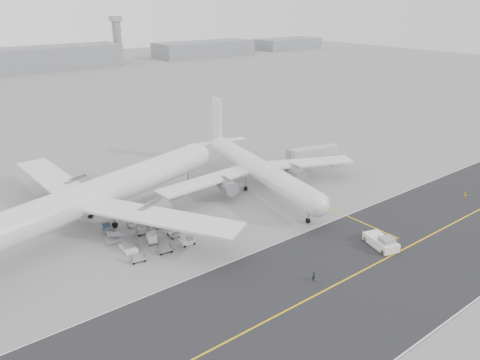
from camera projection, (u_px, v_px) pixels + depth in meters
ground at (225, 256)px, 82.86m from camera, size 700.00×700.00×0.00m
taxiway at (320, 293)px, 72.51m from camera, size 220.00×59.00×0.03m
horizon_buildings at (18, 72)px, 291.22m from camera, size 520.00×28.00×28.00m
control_tower at (117, 38)px, 329.05m from camera, size 7.00×7.00×31.25m
airliner_a at (101, 193)px, 93.23m from camera, size 63.25×61.94×22.41m
airliner_b at (258, 168)px, 110.38m from camera, size 50.70×51.69×17.96m
pushback_tug at (382, 242)px, 85.62m from camera, size 4.97×9.06×2.56m
jet_bridge at (313, 153)px, 125.04m from camera, size 15.49×6.79×5.80m
gse_cluster at (147, 238)px, 89.11m from camera, size 20.68×23.89×1.98m
stray_dolly at (224, 233)px, 91.03m from camera, size 2.64×2.70×1.44m
ground_crew_a at (314, 276)px, 75.32m from camera, size 0.73×0.54×1.82m
ground_crew_b at (465, 195)px, 106.55m from camera, size 0.97×0.88×1.65m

